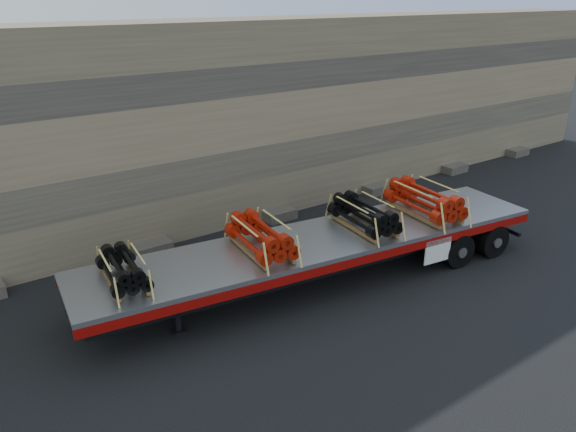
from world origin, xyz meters
The scene contains 7 objects.
ground centered at (0.00, 0.00, 0.00)m, with size 120.00×120.00×0.00m, color black.
rock_wall centered at (0.00, 6.50, 3.50)m, with size 44.00×3.00×7.00m, color #7A6B54.
trailer centered at (0.19, 0.05, 0.69)m, with size 13.90×2.67×1.39m, color #A4A7AC, non-canonical shape.
bundle_front centered at (-5.29, 0.74, 1.72)m, with size 0.94×1.87×0.66m, color black, non-canonical shape.
bundle_midfront centered at (-1.69, 0.29, 1.79)m, with size 1.14×2.28×0.81m, color #AB1A09, non-canonical shape.
bundle_midrear centered at (1.64, -0.14, 1.79)m, with size 1.11×2.23×0.79m, color black, non-canonical shape.
bundle_rear centered at (3.90, -0.42, 1.83)m, with size 1.25×2.50×0.89m, color #AB1A09, non-canonical shape.
Camera 1 is at (-9.08, -11.15, 7.83)m, focal length 35.00 mm.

